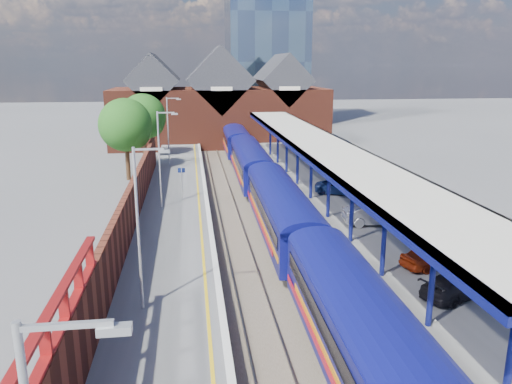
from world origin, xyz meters
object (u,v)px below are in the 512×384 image
train (263,180)px  lamp_post_c (161,153)px  lamp_post_d (169,127)px  platform_sign (182,178)px  parked_car_silver (377,214)px  parked_car_blue (339,187)px  parked_car_dark (458,285)px  parked_car_red (434,256)px  lamp_post_b (141,219)px

train → lamp_post_c: 8.85m
lamp_post_d → train: bearing=-59.1°
lamp_post_d → platform_sign: 14.25m
parked_car_silver → parked_car_blue: parked_car_silver is taller
lamp_post_c → parked_car_blue: bearing=8.3°
parked_car_silver → lamp_post_d: bearing=36.6°
lamp_post_c → parked_car_dark: lamp_post_c is taller
parked_car_blue → parked_car_red: bearing=-156.5°
parked_car_dark → train: bearing=-7.1°
lamp_post_b → parked_car_dark: lamp_post_b is taller
lamp_post_b → lamp_post_c: same height
parked_car_dark → parked_car_blue: 18.78m
parked_car_red → parked_car_blue: parked_car_red is taller
platform_sign → parked_car_silver: size_ratio=0.57×
lamp_post_b → lamp_post_d: bearing=90.0°
lamp_post_c → lamp_post_d: (0.00, 16.00, 0.00)m
platform_sign → parked_car_red: size_ratio=0.70×
lamp_post_b → parked_car_silver: (14.05, 9.86, -3.27)m
train → platform_sign: bearing=-172.2°
lamp_post_b → parked_car_dark: (13.82, -0.75, -3.43)m
lamp_post_b → lamp_post_d: 32.00m
lamp_post_d → parked_car_silver: size_ratio=1.59×
parked_car_red → parked_car_blue: 15.39m
train → lamp_post_b: size_ratio=9.42×
lamp_post_c → parked_car_silver: (14.05, -6.14, -3.27)m
parked_car_red → platform_sign: bearing=23.8°
lamp_post_d → parked_car_blue: size_ratio=1.79×
parked_car_dark → lamp_post_c: bearing=15.6°
parked_car_blue → lamp_post_c: bearing=120.4°
platform_sign → parked_car_silver: (12.69, -8.14, -0.96)m
parked_car_red → train: bearing=5.3°
lamp_post_b → lamp_post_c: bearing=90.0°
lamp_post_d → platform_sign: size_ratio=2.80×
lamp_post_b → parked_car_blue: lamp_post_b is taller
lamp_post_c → parked_car_blue: size_ratio=1.79×
train → parked_car_blue: (6.13, -0.86, -0.58)m
lamp_post_c → parked_car_dark: bearing=-50.5°
lamp_post_b → train: bearing=67.4°
train → parked_car_dark: size_ratio=17.02×
lamp_post_c → parked_car_red: (14.38, -13.35, -3.38)m
lamp_post_d → parked_car_red: bearing=-63.9°
platform_sign → parked_car_blue: bearing=0.2°
lamp_post_c → platform_sign: lamp_post_c is taller
lamp_post_c → parked_car_silver: lamp_post_c is taller
parked_car_dark → parked_car_red: bearing=-33.2°
parked_car_red → parked_car_dark: parked_car_red is taller
platform_sign → lamp_post_c: bearing=-124.3°
train → lamp_post_b: bearing=-112.6°
parked_car_blue → lamp_post_b: bearing=164.3°
train → parked_car_blue: size_ratio=16.85×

